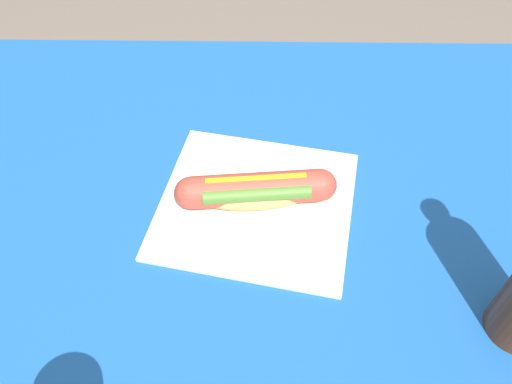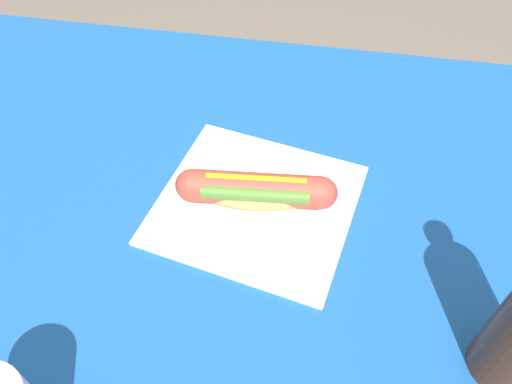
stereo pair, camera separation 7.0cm
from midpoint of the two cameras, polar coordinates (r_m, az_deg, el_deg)
The scene contains 3 objects.
dining_table at distance 0.79m, azimuth -0.62°, elevation -9.83°, with size 1.20×0.92×0.73m.
paper_wrapper at distance 0.72m, azimuth 2.77°, elevation -1.55°, with size 0.27×0.25×0.01m, color silver.
hot_dog at distance 0.69m, azimuth 2.87°, elevation 0.01°, with size 0.22×0.07×0.05m.
Camera 2 is at (-0.11, 0.39, 1.29)m, focal length 35.57 mm.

